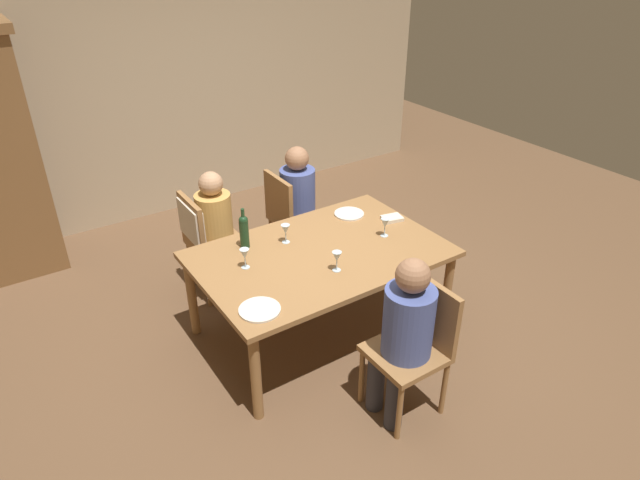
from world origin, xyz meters
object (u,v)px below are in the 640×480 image
(dinner_plate_host, at_px, (349,214))
(wine_glass_far, at_px, (286,230))
(person_man_bearded, at_px, (218,223))
(person_man_guest, at_px, (300,198))
(wine_glass_near_left, at_px, (245,255))
(wine_glass_centre, at_px, (385,224))
(dinner_plate_guest_left, at_px, (260,310))
(chair_far_left, at_px, (202,233))
(dining_table, at_px, (320,260))
(handbag, at_px, (329,241))
(wine_bottle_tall_green, at_px, (244,230))
(chair_near, at_px, (416,340))
(person_woman_host, at_px, (405,330))
(wine_glass_near_right, at_px, (337,257))
(chair_far_right, at_px, (290,214))

(dinner_plate_host, bearing_deg, wine_glass_far, -171.01)
(person_man_bearded, xyz_separation_m, person_man_guest, (0.81, 0.00, 0.02))
(wine_glass_near_left, distance_m, wine_glass_centre, 1.12)
(person_man_bearded, distance_m, dinner_plate_guest_left, 1.40)
(chair_far_left, height_order, person_man_bearded, person_man_bearded)
(dining_table, height_order, wine_glass_far, wine_glass_far)
(wine_glass_centre, xyz_separation_m, dinner_plate_host, (-0.01, 0.44, -0.10))
(person_man_guest, height_order, handbag, person_man_guest)
(dining_table, distance_m, wine_glass_far, 0.34)
(wine_glass_far, bearing_deg, wine_bottle_tall_green, 159.59)
(chair_near, height_order, wine_bottle_tall_green, wine_bottle_tall_green)
(person_man_bearded, relative_size, wine_glass_centre, 7.46)
(wine_bottle_tall_green, bearing_deg, person_woman_host, -73.39)
(dinner_plate_guest_left, distance_m, handbag, 2.09)
(wine_glass_far, bearing_deg, dinner_plate_guest_left, -131.55)
(chair_far_left, relative_size, dinner_plate_guest_left, 3.47)
(dining_table, distance_m, dinner_plate_host, 0.65)
(dinner_plate_guest_left, xyz_separation_m, handbag, (1.47, 1.36, -0.62))
(wine_glass_near_right, bearing_deg, dinner_plate_host, 47.92)
(wine_glass_near_right, relative_size, dinner_plate_guest_left, 0.56)
(wine_glass_centre, distance_m, wine_glass_far, 0.76)
(chair_near, distance_m, person_man_bearded, 2.01)
(handbag, bearing_deg, person_man_bearded, 180.00)
(person_man_bearded, relative_size, wine_bottle_tall_green, 3.49)
(chair_near, height_order, wine_glass_near_left, chair_near)
(wine_bottle_tall_green, height_order, wine_glass_near_right, wine_bottle_tall_green)
(person_woman_host, bearing_deg, dining_table, -1.53)
(person_man_bearded, bearing_deg, wine_glass_far, 18.89)
(person_man_bearded, distance_m, wine_glass_centre, 1.41)
(wine_bottle_tall_green, bearing_deg, dinner_plate_host, -0.08)
(wine_bottle_tall_green, distance_m, wine_glass_near_right, 0.75)
(chair_far_left, relative_size, wine_glass_centre, 6.17)
(wine_glass_centre, bearing_deg, dinner_plate_host, 91.63)
(chair_near, distance_m, wine_bottle_tall_green, 1.47)
(person_man_guest, relative_size, wine_glass_far, 7.76)
(chair_far_right, xyz_separation_m, dinner_plate_guest_left, (-1.03, -1.36, 0.20))
(wine_glass_near_left, xyz_separation_m, wine_glass_near_right, (0.51, -0.38, 0.00))
(dinner_plate_host, bearing_deg, chair_far_right, 109.54)
(handbag, bearing_deg, dinner_plate_host, -110.08)
(person_man_bearded, height_order, dinner_plate_guest_left, person_man_bearded)
(person_man_bearded, xyz_separation_m, dinner_plate_guest_left, (-0.33, -1.36, 0.09))
(wine_bottle_tall_green, bearing_deg, person_man_guest, 35.18)
(wine_glass_centre, bearing_deg, dining_table, 172.14)
(person_man_guest, height_order, wine_glass_far, person_man_guest)
(person_woman_host, xyz_separation_m, wine_bottle_tall_green, (-0.40, 1.34, 0.20))
(wine_glass_far, bearing_deg, wine_glass_centre, -26.14)
(handbag, bearing_deg, dining_table, -127.86)
(person_woman_host, distance_m, wine_bottle_tall_green, 1.41)
(person_woman_host, bearing_deg, dinner_plate_guest_left, 49.21)
(wine_glass_near_right, bearing_deg, person_man_guest, 69.13)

